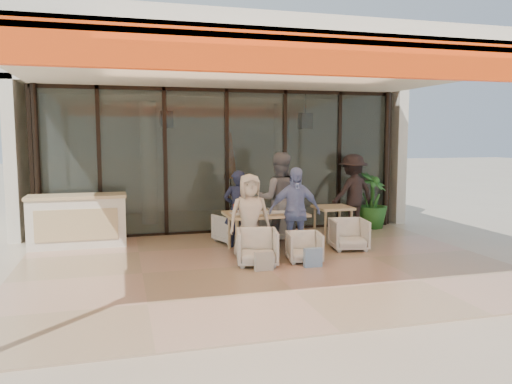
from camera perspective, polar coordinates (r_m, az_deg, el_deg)
ground at (r=8.45m, az=0.97°, el=-8.46°), size 70.00×70.00×0.00m
terrace_floor at (r=8.45m, az=0.97°, el=-8.43°), size 8.00×6.00×0.01m
terrace_structure at (r=7.98m, az=1.56°, el=14.19°), size 8.00×6.00×3.40m
glass_storefront at (r=11.09m, az=-3.37°, el=3.47°), size 8.08×0.10×3.20m
interior_block at (r=13.35m, az=-5.42°, el=6.66°), size 9.05×3.62×3.52m
host_counter at (r=10.30m, az=-19.70°, el=-3.11°), size 1.85×0.65×1.04m
dining_table at (r=9.34m, az=1.01°, el=-2.72°), size 1.50×0.90×0.93m
chair_far_left at (r=10.20m, az=-2.71°, el=-3.98°), size 0.81×0.79×0.66m
chair_far_right at (r=10.41m, az=1.82°, el=-3.67°), size 0.71×0.67×0.69m
chair_near_left at (r=8.39m, az=0.14°, el=-6.16°), size 0.77×0.74×0.69m
chair_near_right at (r=8.65m, az=5.54°, el=-6.13°), size 0.65×0.62×0.59m
diner_navy at (r=9.65m, az=-2.08°, el=-1.99°), size 0.60×0.44×1.52m
diner_grey at (r=9.85m, az=2.68°, el=-0.84°), size 1.05×0.91×1.85m
diner_cream at (r=8.78m, az=-0.73°, el=-2.83°), size 0.75×0.49×1.52m
diner_periwinkle at (r=9.02m, az=4.44°, el=-2.27°), size 0.98×0.48×1.62m
tote_bag_cream at (r=8.05m, az=0.90°, el=-7.96°), size 0.30×0.10×0.34m
tote_bag_blue at (r=8.32m, az=6.51°, el=-7.53°), size 0.30×0.10×0.34m
side_table at (r=10.28m, az=8.78°, el=-2.22°), size 0.70×0.70×0.74m
side_chair at (r=9.66m, az=10.57°, el=-4.63°), size 0.74×0.71×0.67m
standing_woman at (r=11.62m, az=10.98°, el=-0.06°), size 1.27×0.92×1.76m
potted_palm at (r=11.98m, az=13.13°, el=-0.99°), size 1.04×1.04×1.32m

